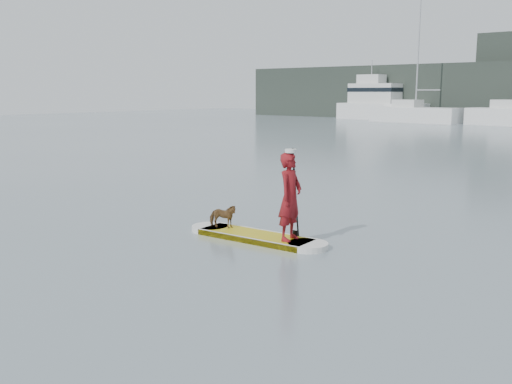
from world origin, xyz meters
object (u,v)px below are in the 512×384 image
Objects in this scene: paddler at (290,197)px; dog at (223,216)px; paddleboard at (256,236)px; motor_yacht_b at (379,103)px; sailboat_b at (415,113)px.

dog is at bearing 85.15° from paddler.
paddleboard is 54.43m from motor_yacht_b.
paddleboard is at bearing 85.15° from paddler.
sailboat_b reaches higher than paddler.
dog is 54.11m from motor_yacht_b.
dog is (-1.71, -0.10, -0.61)m from paddler.
paddler is 54.71m from motor_yacht_b.
sailboat_b is at bearing 12.78° from paddler.
motor_yacht_b is at bearing -4.69° from dog.
paddleboard is 1.25m from paddler.
dog is (-0.89, -0.05, 0.32)m from paddleboard.
sailboat_b is (-17.64, 45.86, -0.04)m from paddler.
paddleboard is 0.94m from dog.
paddleboard is 48.90m from sailboat_b.
dog is 0.06× the size of motor_yacht_b.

